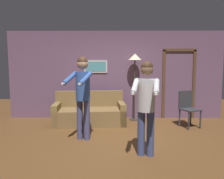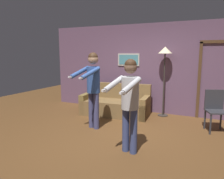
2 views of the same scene
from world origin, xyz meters
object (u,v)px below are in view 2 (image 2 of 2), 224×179
(couch, at_px, (116,105))
(dining_chair_distant, at_px, (215,108))
(torchiere_lamp, at_px, (165,57))
(person_standing_left, at_px, (93,83))
(person_standing_right, at_px, (129,97))

(couch, bearing_deg, dining_chair_distant, -5.78)
(torchiere_lamp, height_order, person_standing_left, torchiere_lamp)
(couch, relative_size, person_standing_right, 1.19)
(couch, height_order, person_standing_right, person_standing_right)
(person_standing_right, bearing_deg, torchiere_lamp, 89.05)
(couch, bearing_deg, person_standing_left, -89.65)
(person_standing_right, bearing_deg, person_standing_left, 145.12)
(torchiere_lamp, relative_size, person_standing_left, 1.09)
(person_standing_left, relative_size, dining_chair_distant, 1.90)
(person_standing_left, xyz_separation_m, dining_chair_distant, (2.58, 1.04, -0.55))
(torchiere_lamp, bearing_deg, person_standing_right, -90.95)
(couch, distance_m, person_standing_left, 1.53)
(couch, relative_size, dining_chair_distant, 2.12)
(person_standing_left, bearing_deg, couch, 90.35)
(torchiere_lamp, bearing_deg, dining_chair_distant, -28.01)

